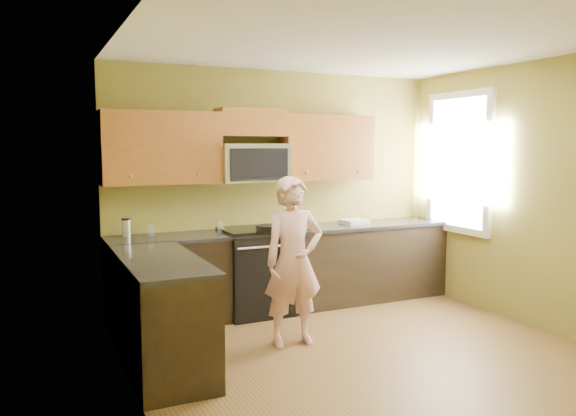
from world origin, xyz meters
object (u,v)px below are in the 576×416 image
microwave (253,182)px  frying_pan (270,231)px  travel_mug (126,237)px  woman (294,261)px  stove (257,271)px  butter_tub (308,229)px

microwave → frying_pan: 0.63m
microwave → travel_mug: bearing=177.8°
microwave → frying_pan: (0.04, -0.38, -0.50)m
woman → stove: bearing=89.3°
microwave → frying_pan: size_ratio=1.50×
frying_pan → butter_tub: frying_pan is taller
frying_pan → butter_tub: 0.58m
stove → butter_tub: (0.59, -0.07, 0.45)m
frying_pan → travel_mug: bearing=158.3°
butter_tub → frying_pan: bearing=-161.6°
stove → frying_pan: frying_pan is taller
stove → microwave: (0.00, 0.12, 0.97)m
stove → travel_mug: size_ratio=4.89×
butter_tub → woman: bearing=-123.2°
woman → frying_pan: 0.83m
stove → travel_mug: 1.45m
stove → woman: woman is taller
stove → frying_pan: bearing=-80.6°
microwave → stove: bearing=-90.0°
microwave → travel_mug: microwave is taller
frying_pan → microwave: bearing=91.8°
microwave → butter_tub: microwave is taller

